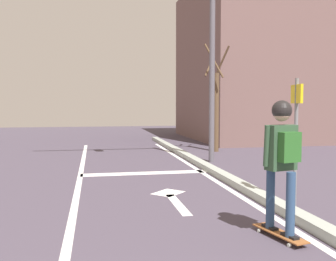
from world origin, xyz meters
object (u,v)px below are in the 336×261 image
object	(u,v)px
skateboard	(279,233)
roadside_tree	(216,106)
skater	(282,150)
traffic_signal_mast	(180,25)
street_sign_post	(296,123)

from	to	relation	value
skateboard	roadside_tree	xyz separation A→B (m)	(2.02, 8.76, 1.57)
roadside_tree	skateboard	bearing A→B (deg)	-103.01
skateboard	skater	size ratio (longest dim) A/B	0.52
skater	traffic_signal_mast	world-z (taller)	traffic_signal_mast
street_sign_post	roadside_tree	world-z (taller)	roadside_tree
skater	skateboard	bearing A→B (deg)	102.81
traffic_signal_mast	skateboard	bearing A→B (deg)	-91.42
skateboard	street_sign_post	distance (m)	2.07
skateboard	roadside_tree	bearing A→B (deg)	76.99
traffic_signal_mast	roadside_tree	distance (m)	3.80
skateboard	street_sign_post	xyz separation A→B (m)	(0.93, 1.30, 1.31)
roadside_tree	skater	bearing A→B (deg)	-102.96
skater	roadside_tree	bearing A→B (deg)	77.04
street_sign_post	traffic_signal_mast	bearing A→B (deg)	98.68
street_sign_post	roadside_tree	xyz separation A→B (m)	(1.09, 7.46, 0.26)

